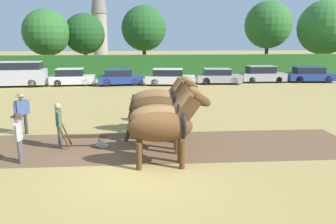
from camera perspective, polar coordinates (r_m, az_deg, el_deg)
name	(u,v)px	position (r m, az deg, el deg)	size (l,w,h in m)	color
ground_plane	(142,172)	(10.17, -4.50, -10.40)	(240.00, 240.00, 0.00)	#A88E4C
plowed_furrow_strip	(71,148)	(12.79, -16.51, -6.03)	(21.55, 3.76, 0.01)	brown
hedgerow	(135,66)	(35.60, -5.77, 7.90)	(75.82, 1.66, 2.42)	#286023
tree_far_left	(46,33)	(41.23, -20.43, 12.84)	(5.34, 5.34, 7.51)	#423323
tree_left	(85,34)	(42.15, -14.34, 13.04)	(4.89, 4.89, 7.18)	brown
tree_center_left	(144,28)	(40.73, -4.22, 14.31)	(5.38, 5.38, 8.06)	#423323
tree_center	(268,25)	(43.98, 17.04, 14.30)	(5.81, 5.81, 8.75)	#423323
tree_center_right	(325,27)	(47.46, 25.69, 13.13)	(6.87, 6.87, 9.00)	brown
church_spire	(99,6)	(67.05, -11.97, 17.68)	(3.08, 3.08, 19.99)	gray
draft_horse_lead_left	(164,126)	(10.22, -0.74, -2.51)	(2.78, 1.06, 2.38)	#513319
draft_horse_lead_right	(162,116)	(11.50, -1.09, -0.69)	(2.76, 0.96, 2.44)	brown
draft_horse_trail_left	(160,107)	(12.79, -1.41, 0.93)	(2.81, 0.94, 2.50)	#513319
draft_horse_trail_right	(158,100)	(14.09, -1.69, 2.13)	(2.85, 1.05, 2.53)	brown
plow	(88,139)	(12.57, -13.71, -4.65)	(1.80, 0.47, 1.13)	#4C331E
farmer_at_plow	(59,122)	(12.70, -18.49, -1.63)	(0.33, 0.66, 1.71)	#4C4C4C
farmer_beside_team	(155,104)	(15.92, -2.23, 1.44)	(0.38, 0.60, 1.59)	#4C4C4C
farmer_onlooker_left	(19,134)	(11.66, -24.56, -3.58)	(0.41, 0.63, 1.64)	#4C4C4C
farmer_onlooker_right	(22,110)	(15.08, -24.08, 0.27)	(0.51, 0.51, 1.77)	#38332D
parked_van	(14,74)	(31.47, -25.30, 6.03)	(5.43, 2.24, 2.16)	#BCBCC1
parked_car_left	(72,77)	(30.57, -16.38, 5.83)	(3.92, 2.04, 1.51)	silver
parked_car_center_left	(119,77)	(29.77, -8.45, 5.98)	(4.06, 2.14, 1.43)	navy
parked_car_center	(170,77)	(29.44, 0.29, 6.08)	(4.57, 2.37, 1.48)	silver
parked_car_center_right	(218,76)	(30.69, 8.75, 6.15)	(4.22, 2.20, 1.43)	#9E9EA8
parked_car_right	(262,74)	(32.78, 16.04, 6.31)	(4.22, 1.80, 1.59)	#9E9EA8
parked_car_far_right	(310,75)	(34.48, 23.50, 5.99)	(4.58, 2.19, 1.48)	navy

